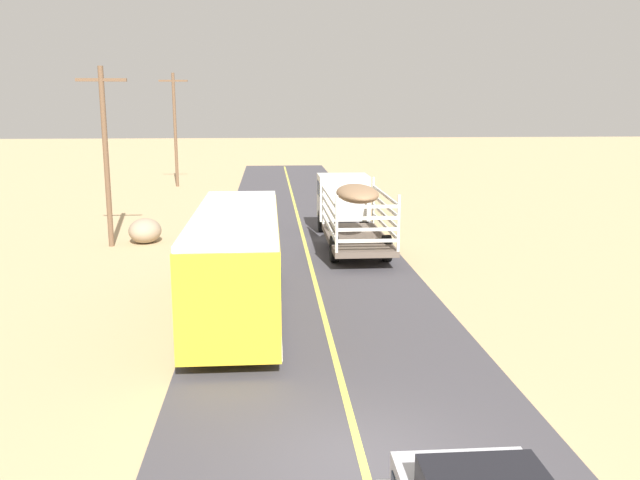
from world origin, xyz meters
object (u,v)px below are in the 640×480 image
livestock_truck (348,203)px  bus (237,260)px  power_pole_mid (106,152)px  power_pole_far (175,127)px  boulder_near_shoulder (145,231)px

livestock_truck → bus: bus is taller
power_pole_mid → power_pole_far: size_ratio=0.92×
bus → power_pole_mid: bearing=120.3°
power_pole_far → livestock_truck: bearing=-63.8°
bus → power_pole_mid: (-6.26, 10.72, 2.57)m
power_pole_far → boulder_near_shoulder: (1.42, -22.17, -4.11)m
bus → power_pole_far: 34.25m
livestock_truck → power_pole_far: (-10.99, 22.30, 2.90)m
livestock_truck → power_pole_mid: bearing=-177.3°
boulder_near_shoulder → bus: bearing=-66.9°
livestock_truck → power_pole_far: power_pole_far is taller
livestock_truck → bus: (-4.73, -11.24, -0.04)m
boulder_near_shoulder → livestock_truck: bearing=-0.8°
bus → power_pole_far: power_pole_far is taller
livestock_truck → power_pole_mid: 11.29m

